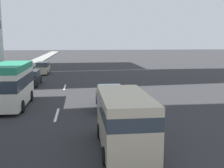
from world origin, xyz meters
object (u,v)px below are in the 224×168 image
Objects in this scene: minibus_sixth at (11,83)px; van_second at (124,118)px; car_third at (110,98)px; car_lead at (43,68)px; car_fourth at (31,78)px.

van_second is at bearing 38.25° from minibus_sixth.
car_third is (7.39, -0.23, -0.67)m from van_second.
car_lead is at bearing 14.11° from van_second.
minibus_sixth is (8.72, 6.88, 0.29)m from van_second.
car_fourth is (-9.98, 0.01, -0.04)m from car_lead.
van_second is 7.43m from car_third.
van_second is 0.81× the size of minibus_sixth.
minibus_sixth is at bearing 0.75° from car_lead.
car_third is 0.94× the size of car_fourth.
car_third is at bearing 19.33° from car_lead.
car_lead is 9.98m from car_fourth.
car_lead is at bearing 19.33° from car_third.
van_second is at bearing 178.21° from car_third.
car_lead is 0.74× the size of minibus_sixth.
car_lead is 0.92× the size of van_second.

